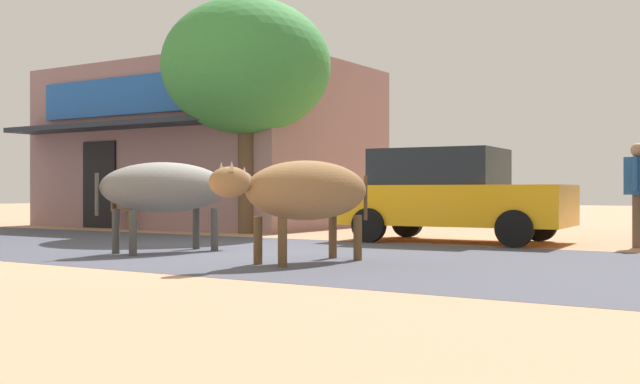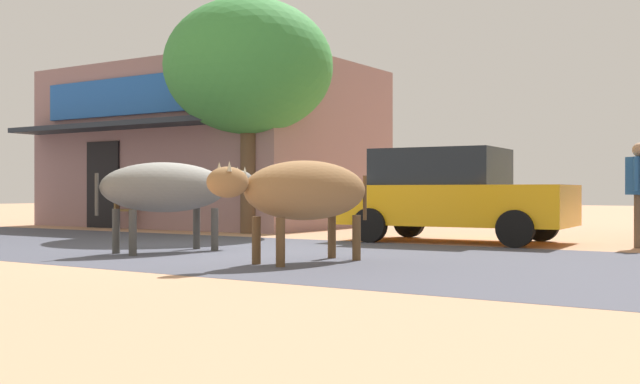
{
  "view_description": "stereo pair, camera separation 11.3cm",
  "coord_description": "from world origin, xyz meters",
  "px_view_note": "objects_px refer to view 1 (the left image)",
  "views": [
    {
      "loc": [
        7.54,
        -8.99,
        0.9
      ],
      "look_at": [
        1.4,
        0.71,
        0.88
      ],
      "focal_mm": 43.21,
      "sensor_mm": 36.0,
      "label": 1
    },
    {
      "loc": [
        7.63,
        -8.93,
        0.9
      ],
      "look_at": [
        1.4,
        0.71,
        0.88
      ],
      "focal_mm": 43.21,
      "sensor_mm": 36.0,
      "label": 2
    }
  ],
  "objects_px": {
    "roadside_tree": "(246,67)",
    "cow_near_brown": "(170,188)",
    "parked_hatchback_car": "(451,194)",
    "cow_far_dark": "(305,191)",
    "cafe_chair_near_tree": "(119,207)",
    "pedestrian_by_shop": "(638,186)"
  },
  "relations": [
    {
      "from": "cow_far_dark",
      "to": "pedestrian_by_shop",
      "type": "distance_m",
      "value": 5.83
    },
    {
      "from": "cow_near_brown",
      "to": "pedestrian_by_shop",
      "type": "xyz_separation_m",
      "value": [
        5.63,
        4.65,
        0.04
      ]
    },
    {
      "from": "parked_hatchback_car",
      "to": "pedestrian_by_shop",
      "type": "height_order",
      "value": "pedestrian_by_shop"
    },
    {
      "from": "parked_hatchback_car",
      "to": "cow_far_dark",
      "type": "relative_size",
      "value": 1.59
    },
    {
      "from": "cow_near_brown",
      "to": "cow_far_dark",
      "type": "height_order",
      "value": "cow_near_brown"
    },
    {
      "from": "cow_far_dark",
      "to": "cafe_chair_near_tree",
      "type": "height_order",
      "value": "cow_far_dark"
    },
    {
      "from": "cow_near_brown",
      "to": "roadside_tree",
      "type": "bearing_deg",
      "value": 115.04
    },
    {
      "from": "cow_near_brown",
      "to": "cafe_chair_near_tree",
      "type": "bearing_deg",
      "value": 142.93
    },
    {
      "from": "roadside_tree",
      "to": "cow_far_dark",
      "type": "bearing_deg",
      "value": -45.99
    },
    {
      "from": "cafe_chair_near_tree",
      "to": "roadside_tree",
      "type": "bearing_deg",
      "value": 5.34
    },
    {
      "from": "roadside_tree",
      "to": "cow_near_brown",
      "type": "relative_size",
      "value": 1.89
    },
    {
      "from": "cow_far_dark",
      "to": "cow_near_brown",
      "type": "bearing_deg",
      "value": 172.89
    },
    {
      "from": "pedestrian_by_shop",
      "to": "cow_far_dark",
      "type": "bearing_deg",
      "value": -121.42
    },
    {
      "from": "cow_near_brown",
      "to": "pedestrian_by_shop",
      "type": "relative_size",
      "value": 1.59
    },
    {
      "from": "parked_hatchback_car",
      "to": "cafe_chair_near_tree",
      "type": "xyz_separation_m",
      "value": [
        -8.19,
        -0.12,
        -0.33
      ]
    },
    {
      "from": "parked_hatchback_car",
      "to": "cow_far_dark",
      "type": "xyz_separation_m",
      "value": [
        0.02,
        -4.69,
        0.05
      ]
    },
    {
      "from": "parked_hatchback_car",
      "to": "cow_near_brown",
      "type": "distance_m",
      "value": 5.07
    },
    {
      "from": "parked_hatchback_car",
      "to": "cafe_chair_near_tree",
      "type": "height_order",
      "value": "parked_hatchback_car"
    },
    {
      "from": "roadside_tree",
      "to": "cow_far_dark",
      "type": "xyz_separation_m",
      "value": [
        4.73,
        -4.89,
        -2.62
      ]
    },
    {
      "from": "parked_hatchback_car",
      "to": "pedestrian_by_shop",
      "type": "distance_m",
      "value": 3.08
    },
    {
      "from": "cow_far_dark",
      "to": "parked_hatchback_car",
      "type": "bearing_deg",
      "value": 90.23
    },
    {
      "from": "parked_hatchback_car",
      "to": "pedestrian_by_shop",
      "type": "relative_size",
      "value": 2.41
    }
  ]
}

